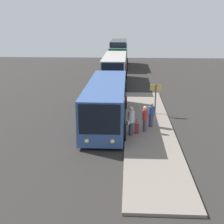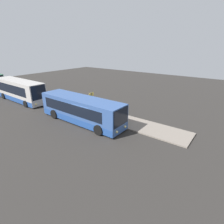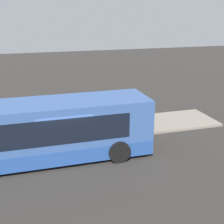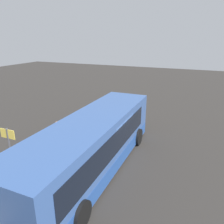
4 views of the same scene
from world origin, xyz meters
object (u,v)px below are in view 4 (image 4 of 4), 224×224
Objects in this scene: suitcase at (83,135)px; sign_post at (9,143)px; bus_lead at (92,146)px; passenger_boarding at (73,127)px; passenger_waiting at (91,124)px; passenger_with_bags at (58,133)px.

sign_post is at bearing 161.10° from suitcase.
passenger_boarding is (2.34, 2.62, -0.34)m from bus_lead.
bus_lead reaches higher than sign_post.
passenger_waiting is at bearing -21.22° from sign_post.
passenger_with_bags is (-1.76, 1.36, -0.14)m from passenger_waiting.
bus_lead is 3.55m from passenger_waiting.
passenger_with_bags is (1.33, 3.08, -0.42)m from bus_lead.
sign_post is at bearing 115.90° from bus_lead.
suitcase is 0.40× the size of sign_post.
suitcase is at bearing 80.12° from passenger_with_bags.
suitcase is (1.32, -0.99, -0.52)m from passenger_with_bags.
bus_lead is 3.52m from passenger_boarding.
passenger_with_bags is 3.18m from sign_post.
suitcase is at bearing 138.16° from passenger_boarding.
bus_lead is at bearing -64.10° from sign_post.
passenger_waiting is 2.02× the size of suitcase.
passenger_boarding is 4.24m from sign_post.
passenger_boarding is 0.74× the size of sign_post.
bus_lead is at bearing 65.56° from passenger_boarding.
passenger_waiting is at bearing 79.20° from passenger_with_bags.
bus_lead reaches higher than passenger_waiting.
bus_lead reaches higher than passenger_with_bags.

